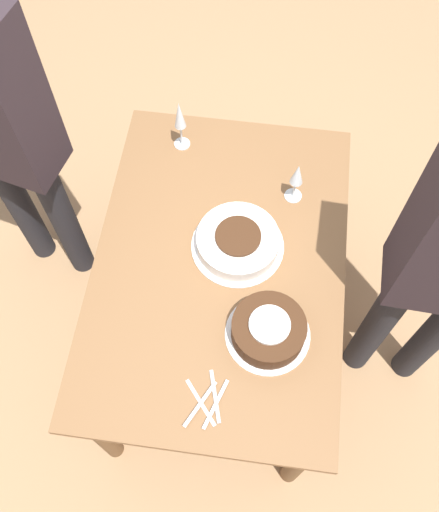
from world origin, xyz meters
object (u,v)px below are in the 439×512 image
at_px(cake_front_chocolate, 268,330).
at_px(wine_glass_near, 297,176).
at_px(cake_center_white, 238,242).
at_px(wine_glass_far, 180,117).

bearing_deg(cake_front_chocolate, wine_glass_near, -4.34).
xyz_separation_m(cake_front_chocolate, wine_glass_near, (0.56, -0.04, 0.08)).
height_order(cake_center_white, wine_glass_far, wine_glass_far).
relative_size(cake_center_white, cake_front_chocolate, 1.17).
distance_m(cake_front_chocolate, wine_glass_far, 0.86).
bearing_deg(cake_front_chocolate, wine_glass_far, 28.86).
height_order(cake_center_white, cake_front_chocolate, cake_front_chocolate).
bearing_deg(cake_center_white, wine_glass_far, 32.53).
bearing_deg(cake_center_white, wine_glass_near, -36.87).
distance_m(cake_center_white, wine_glass_far, 0.52).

